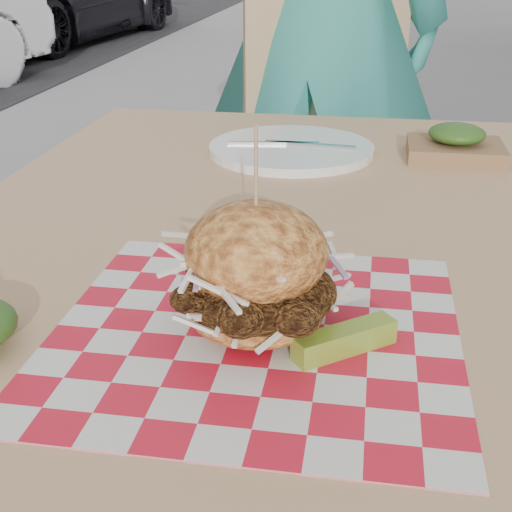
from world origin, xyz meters
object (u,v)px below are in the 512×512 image
object	(u,v)px
sandwich	(256,278)
patio_table	(260,282)
patio_chair	(307,159)
diner	(321,14)

from	to	relation	value
sandwich	patio_table	bearing A→B (deg)	98.21
patio_table	patio_chair	size ratio (longest dim) A/B	1.26
diner	patio_table	xyz separation A→B (m)	(0.02, -1.10, -0.22)
diner	patio_chair	xyz separation A→B (m)	(-0.01, -0.13, -0.34)
patio_table	sandwich	size ratio (longest dim) A/B	6.41
diner	sandwich	world-z (taller)	diner
patio_chair	sandwich	xyz separation A→B (m)	(0.07, -1.22, 0.25)
diner	sandwich	xyz separation A→B (m)	(0.06, -1.35, -0.09)
patio_chair	sandwich	distance (m)	1.25
diner	patio_table	size ratio (longest dim) A/B	1.49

